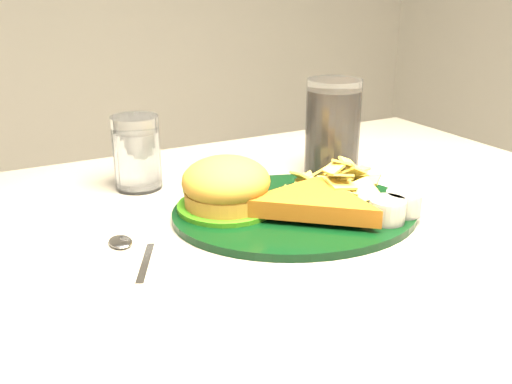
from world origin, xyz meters
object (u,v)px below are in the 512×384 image
at_px(cola_glass, 333,129).
at_px(dinner_plate, 296,189).
at_px(fork_napkin, 373,185).
at_px(water_glass, 137,153).

bearing_deg(cola_glass, dinner_plate, -140.70).
bearing_deg(fork_napkin, cola_glass, 101.06).
distance_m(dinner_plate, cola_glass, 0.18).
relative_size(dinner_plate, cola_glass, 2.12).
bearing_deg(cola_glass, water_glass, 162.03).
distance_m(water_glass, cola_glass, 0.31).
bearing_deg(fork_napkin, water_glass, 145.39).
distance_m(cola_glass, fork_napkin, 0.11).
relative_size(cola_glass, fork_napkin, 0.89).
relative_size(water_glass, cola_glass, 0.71).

